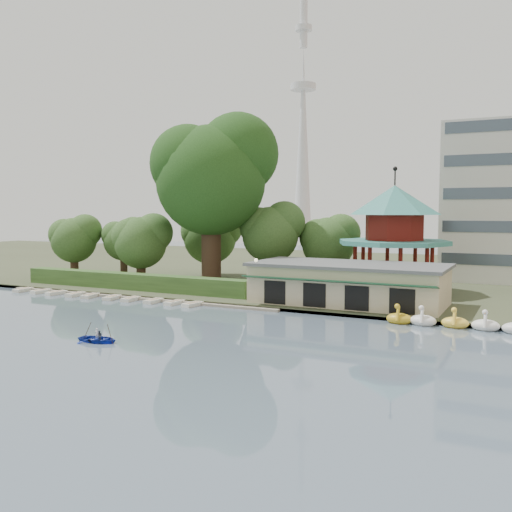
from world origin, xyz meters
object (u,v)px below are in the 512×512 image
Objects in this scene: boathouse at (348,283)px; rowboat_with_passengers at (98,336)px; dock at (135,297)px; big_tree at (213,172)px; pavilion at (394,227)px.

boathouse is 4.20× the size of rowboat_with_passengers.
dock is 20.00m from rowboat_with_passengers.
big_tree reaches higher than dock.
big_tree is at bearing -169.69° from pavilion.
big_tree is (-18.82, 6.24, 11.58)m from boathouse.
rowboat_with_passengers is at bearing -113.21° from pavilion.
big_tree is (-20.82, -3.79, 6.47)m from pavilion.
pavilion reaches higher than rowboat_with_passengers.
pavilion is at bearing 31.66° from dock.
boathouse is at bearing 12.24° from dock.
rowboat_with_passengers is (-11.70, -21.92, -1.93)m from boathouse.
rowboat_with_passengers reaches higher than dock.
dock is 7.67× the size of rowboat_with_passengers.
pavilion is (2.00, 10.03, 5.11)m from boathouse.
boathouse is at bearing -101.28° from pavilion.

